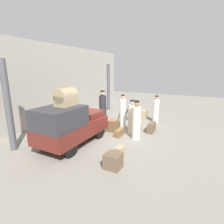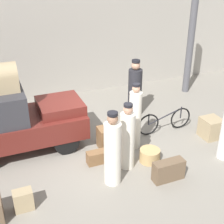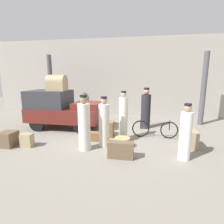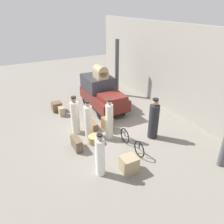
{
  "view_description": "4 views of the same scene",
  "coord_description": "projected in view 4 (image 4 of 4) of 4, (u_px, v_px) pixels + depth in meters",
  "views": [
    {
      "loc": [
        -7.49,
        -3.76,
        3.07
      ],
      "look_at": [
        0.2,
        0.2,
        0.95
      ],
      "focal_mm": 28.0,
      "sensor_mm": 36.0,
      "label": 1
    },
    {
      "loc": [
        -2.58,
        -6.54,
        4.58
      ],
      "look_at": [
        0.2,
        0.2,
        0.95
      ],
      "focal_mm": 50.0,
      "sensor_mm": 36.0,
      "label": 2
    },
    {
      "loc": [
        1.35,
        -6.38,
        2.29
      ],
      "look_at": [
        0.2,
        0.2,
        0.95
      ],
      "focal_mm": 28.0,
      "sensor_mm": 36.0,
      "label": 3
    },
    {
      "loc": [
        7.91,
        -3.87,
        5.3
      ],
      "look_at": [
        0.2,
        0.2,
        0.95
      ],
      "focal_mm": 35.0,
      "sensor_mm": 36.0,
      "label": 4
    }
  ],
  "objects": [
    {
      "name": "suitcase_small_leather",
      "position": [
        107.0,
        124.0,
        10.11
      ],
      "size": [
        0.52,
        0.41,
        0.59
      ],
      "color": "brown",
      "rests_on": "ground"
    },
    {
      "name": "trunk_umber_medium",
      "position": [
        93.0,
        125.0,
        10.27
      ],
      "size": [
        0.69,
        0.25,
        0.32
      ],
      "color": "brown",
      "rests_on": "ground"
    },
    {
      "name": "porter_standing_middle",
      "position": [
        109.0,
        121.0,
        9.25
      ],
      "size": [
        0.32,
        0.32,
        1.8
      ],
      "color": "silver",
      "rests_on": "ground"
    },
    {
      "name": "station_building_facade",
      "position": [
        178.0,
        71.0,
        10.94
      ],
      "size": [
        16.0,
        0.15,
        4.5
      ],
      "color": "gray",
      "rests_on": "ground"
    },
    {
      "name": "trunk_wicker_pale",
      "position": [
        61.0,
        111.0,
        11.44
      ],
      "size": [
        0.39,
        0.26,
        0.44
      ],
      "color": "#9E8966",
      "rests_on": "ground"
    },
    {
      "name": "suitcase_tan_flat",
      "position": [
        57.0,
        107.0,
        11.9
      ],
      "size": [
        0.47,
        0.51,
        0.5
      ],
      "color": "brown",
      "rests_on": "ground"
    },
    {
      "name": "suitcase_black_upright",
      "position": [
        77.0,
        143.0,
        8.79
      ],
      "size": [
        0.73,
        0.27,
        0.49
      ],
      "color": "brown",
      "rests_on": "ground"
    },
    {
      "name": "truck",
      "position": [
        102.0,
        93.0,
        11.98
      ],
      "size": [
        3.23,
        1.54,
        1.7
      ],
      "color": "black",
      "rests_on": "ground"
    },
    {
      "name": "bicycle",
      "position": [
        132.0,
        142.0,
        8.71
      ],
      "size": [
        1.72,
        0.04,
        0.69
      ],
      "color": "black",
      "rests_on": "ground"
    },
    {
      "name": "porter_with_bicycle",
      "position": [
        100.0,
        156.0,
        7.26
      ],
      "size": [
        0.32,
        0.32,
        1.6
      ],
      "color": "white",
      "rests_on": "ground"
    },
    {
      "name": "porter_lifting_near_truck",
      "position": [
        88.0,
        120.0,
        9.41
      ],
      "size": [
        0.35,
        0.35,
        1.68
      ],
      "color": "silver",
      "rests_on": "ground"
    },
    {
      "name": "porter_carrying_trunk",
      "position": [
        154.0,
        120.0,
        9.3
      ],
      "size": [
        0.43,
        0.43,
        1.83
      ],
      "color": "#232328",
      "rests_on": "ground"
    },
    {
      "name": "ground_plane",
      "position": [
        106.0,
        129.0,
        10.24
      ],
      "size": [
        30.0,
        30.0,
        0.0
      ],
      "primitive_type": "plane",
      "color": "gray"
    },
    {
      "name": "trunk_on_truck_roof",
      "position": [
        100.0,
        72.0,
        11.59
      ],
      "size": [
        0.81,
        0.58,
        0.69
      ],
      "color": "#9E8966",
      "rests_on": "truck"
    },
    {
      "name": "trunk_large_brown",
      "position": [
        129.0,
        164.0,
        7.59
      ],
      "size": [
        0.52,
        0.55,
        0.58
      ],
      "color": "#9E8966",
      "rests_on": "ground"
    },
    {
      "name": "canopy_pillar_left",
      "position": [
        117.0,
        68.0,
        13.41
      ],
      "size": [
        0.24,
        0.24,
        3.45
      ],
      "color": "#4C4C51",
      "rests_on": "ground"
    },
    {
      "name": "wicker_basket",
      "position": [
        94.0,
        139.0,
        9.19
      ],
      "size": [
        0.51,
        0.51,
        0.32
      ],
      "color": "tan",
      "rests_on": "ground"
    },
    {
      "name": "conductor_in_dark_uniform",
      "position": [
        75.0,
        117.0,
        9.66
      ],
      "size": [
        0.38,
        0.38,
        1.76
      ],
      "color": "silver",
      "rests_on": "ground"
    }
  ]
}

